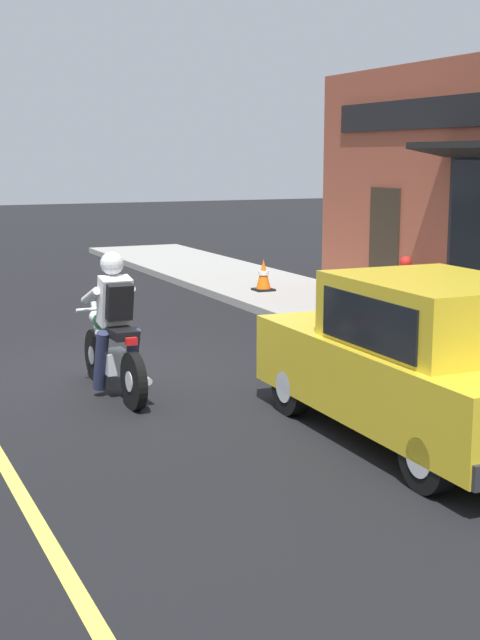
% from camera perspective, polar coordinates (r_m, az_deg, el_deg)
% --- Properties ---
extents(ground_plane, '(80.00, 80.00, 0.00)m').
position_cam_1_polar(ground_plane, '(11.05, -8.06, -3.56)').
color(ground_plane, black).
extents(sidewalk_curb, '(2.60, 22.00, 0.14)m').
position_cam_1_polar(sidewalk_curb, '(15.61, 5.63, 0.86)').
color(sidewalk_curb, '#9E9B93').
rests_on(sidewalk_curb, ground).
extents(motorcycle_with_rider, '(0.56, 2.02, 1.62)m').
position_cam_1_polar(motorcycle_with_rider, '(10.05, -8.10, -1.00)').
color(motorcycle_with_rider, black).
rests_on(motorcycle_with_rider, ground).
extents(car_hatchback, '(1.70, 3.80, 1.57)m').
position_cam_1_polar(car_hatchback, '(8.48, 11.58, -2.62)').
color(car_hatchback, black).
rests_on(car_hatchback, ground).
extents(trash_bin, '(0.56, 0.56, 0.98)m').
position_cam_1_polar(trash_bin, '(11.33, 13.60, -0.11)').
color(trash_bin, '#514C47').
rests_on(trash_bin, sidewalk_curb).
extents(fire_hydrant, '(0.36, 0.24, 0.88)m').
position_cam_1_polar(fire_hydrant, '(15.11, 10.51, 2.35)').
color(fire_hydrant, red).
rests_on(fire_hydrant, sidewalk_curb).
extents(traffic_cone, '(0.36, 0.36, 0.60)m').
position_cam_1_polar(traffic_cone, '(16.88, 1.51, 2.88)').
color(traffic_cone, black).
rests_on(traffic_cone, sidewalk_curb).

